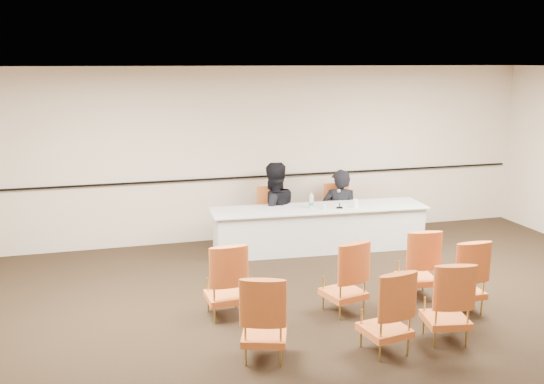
{
  "coord_description": "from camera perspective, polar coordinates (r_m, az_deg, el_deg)",
  "views": [
    {
      "loc": [
        -2.68,
        -6.13,
        3.08
      ],
      "look_at": [
        -0.2,
        2.6,
        1.11
      ],
      "focal_mm": 40.0,
      "sensor_mm": 36.0,
      "label": 1
    }
  ],
  "objects": [
    {
      "name": "aud_chair_back_mid",
      "position": [
        6.7,
        10.63,
        -10.88
      ],
      "size": [
        0.57,
        0.57,
        0.95
      ],
      "primitive_type": null,
      "rotation": [
        0.0,
        0.0,
        0.16
      ],
      "color": "#D45326",
      "rests_on": "ground"
    },
    {
      "name": "aud_chair_front_mid",
      "position": [
        7.61,
        6.78,
        -7.87
      ],
      "size": [
        0.61,
        0.61,
        0.95
      ],
      "primitive_type": null,
      "rotation": [
        0.0,
        0.0,
        0.24
      ],
      "color": "#D45326",
      "rests_on": "ground"
    },
    {
      "name": "papers",
      "position": [
        10.09,
        7.03,
        -1.39
      ],
      "size": [
        0.35,
        0.3,
        0.0
      ],
      "primitive_type": "cube",
      "rotation": [
        0.0,
        0.0,
        -0.29
      ],
      "color": "white",
      "rests_on": "panel_table"
    },
    {
      "name": "drinking_glass",
      "position": [
        9.91,
        4.95,
        -1.32
      ],
      "size": [
        0.07,
        0.07,
        0.1
      ],
      "primitive_type": "cylinder",
      "rotation": [
        0.0,
        0.0,
        -0.09
      ],
      "color": "silver",
      "rests_on": "panel_table"
    },
    {
      "name": "panelist_main",
      "position": [
        10.76,
        6.35,
        -2.46
      ],
      "size": [
        0.73,
        0.58,
        1.75
      ],
      "primitive_type": "imported",
      "rotation": [
        0.0,
        0.0,
        2.85
      ],
      "color": "black",
      "rests_on": "ground"
    },
    {
      "name": "floor",
      "position": [
        7.36,
        7.24,
        -12.61
      ],
      "size": [
        10.0,
        10.0,
        0.0
      ],
      "primitive_type": "plane",
      "color": "black",
      "rests_on": "ground"
    },
    {
      "name": "water_bottle",
      "position": [
        9.93,
        3.72,
        -0.82
      ],
      "size": [
        0.09,
        0.09,
        0.25
      ],
      "primitive_type": null,
      "rotation": [
        0.0,
        0.0,
        0.22
      ],
      "color": "teal",
      "rests_on": "panel_table"
    },
    {
      "name": "panel_table",
      "position": [
        10.11,
        4.45,
        -3.43
      ],
      "size": [
        3.62,
        1.05,
        0.72
      ],
      "primitive_type": null,
      "rotation": [
        0.0,
        0.0,
        -0.06
      ],
      "color": "silver",
      "rests_on": "ground"
    },
    {
      "name": "microphone",
      "position": [
        9.96,
        6.4,
        -0.71
      ],
      "size": [
        0.16,
        0.23,
        0.29
      ],
      "primitive_type": null,
      "rotation": [
        0.0,
        0.0,
        -0.27
      ],
      "color": "black",
      "rests_on": "panel_table"
    },
    {
      "name": "aud_chair_front_left",
      "position": [
        7.48,
        -4.43,
        -8.19
      ],
      "size": [
        0.52,
        0.52,
        0.95
      ],
      "primitive_type": null,
      "rotation": [
        0.0,
        0.0,
        0.04
      ],
      "color": "#D45326",
      "rests_on": "ground"
    },
    {
      "name": "wall_rail",
      "position": [
        10.62,
        -0.95,
        1.48
      ],
      "size": [
        9.8,
        0.04,
        0.03
      ],
      "primitive_type": "cube",
      "color": "black",
      "rests_on": "wall_back"
    },
    {
      "name": "aud_chair_front_right",
      "position": [
        8.27,
        13.51,
        -6.47
      ],
      "size": [
        0.55,
        0.55,
        0.95
      ],
      "primitive_type": null,
      "rotation": [
        0.0,
        0.0,
        -0.11
      ],
      "color": "#D45326",
      "rests_on": "ground"
    },
    {
      "name": "ceiling",
      "position": [
        6.69,
        7.94,
        11.44
      ],
      "size": [
        10.0,
        10.0,
        0.0
      ],
      "primitive_type": "plane",
      "rotation": [
        3.14,
        0.0,
        0.0
      ],
      "color": "silver",
      "rests_on": "ground"
    },
    {
      "name": "aud_chair_extra",
      "position": [
        7.97,
        17.5,
        -7.44
      ],
      "size": [
        0.5,
        0.5,
        0.95
      ],
      "primitive_type": null,
      "rotation": [
        0.0,
        0.0,
        -0.01
      ],
      "color": "#D45326",
      "rests_on": "ground"
    },
    {
      "name": "wall_back",
      "position": [
        10.59,
        -1.01,
        3.65
      ],
      "size": [
        10.0,
        0.04,
        3.0
      ],
      "primitive_type": "cube",
      "color": "beige",
      "rests_on": "ground"
    },
    {
      "name": "panelist_second",
      "position": [
        10.42,
        0.09,
        -2.28
      ],
      "size": [
        1.03,
        0.87,
        1.87
      ],
      "primitive_type": "imported",
      "rotation": [
        0.0,
        0.0,
        3.34
      ],
      "color": "black",
      "rests_on": "ground"
    },
    {
      "name": "coffee_cup",
      "position": [
        10.03,
        7.88,
        -1.1
      ],
      "size": [
        0.1,
        0.1,
        0.14
      ],
      "primitive_type": "cylinder",
      "rotation": [
        0.0,
        0.0,
        0.16
      ],
      "color": "white",
      "rests_on": "panel_table"
    },
    {
      "name": "aud_chair_back_left",
      "position": [
        6.45,
        -0.73,
        -11.6
      ],
      "size": [
        0.64,
        0.64,
        0.95
      ],
      "primitive_type": null,
      "rotation": [
        0.0,
        0.0,
        -0.33
      ],
      "color": "#D45326",
      "rests_on": "ground"
    },
    {
      "name": "panelist_main_chair",
      "position": [
        10.73,
        6.37,
        -1.89
      ],
      "size": [
        0.53,
        0.53,
        0.95
      ],
      "primitive_type": null,
      "rotation": [
        0.0,
        0.0,
        -0.06
      ],
      "color": "#D45326",
      "rests_on": "ground"
    },
    {
      "name": "panelist_second_chair",
      "position": [
        10.42,
        0.09,
        -2.25
      ],
      "size": [
        0.53,
        0.53,
        0.95
      ],
      "primitive_type": null,
      "rotation": [
        0.0,
        0.0,
        -0.06
      ],
      "color": "#D45326",
      "rests_on": "ground"
    },
    {
      "name": "aud_chair_back_right",
      "position": [
        7.11,
        16.09,
        -9.78
      ],
      "size": [
        0.58,
        0.58,
        0.95
      ],
      "primitive_type": null,
      "rotation": [
        0.0,
        0.0,
        -0.18
      ],
      "color": "#D45326",
      "rests_on": "ground"
    }
  ]
}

